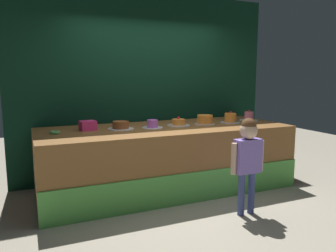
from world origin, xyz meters
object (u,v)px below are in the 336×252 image
object	(u,v)px
cake_far_left	(121,126)
cake_center_left	(178,123)
child_figure	(248,153)
cake_right	(230,119)
donut	(55,132)
cake_center_right	(205,120)
cake_left	(152,125)
cake_far_right	(249,117)
pink_box	(88,126)

from	to	relation	value
cake_far_left	cake_center_left	size ratio (longest dim) A/B	1.05
child_figure	cake_right	xyz separation A→B (m)	(0.58, 1.21, 0.23)
child_figure	cake_right	distance (m)	1.36
donut	cake_center_right	size ratio (longest dim) A/B	0.40
child_figure	cake_left	size ratio (longest dim) A/B	3.95
child_figure	donut	bearing A→B (deg)	147.75
cake_center_left	cake_left	bearing A→B (deg)	-172.63
child_figure	cake_far_left	size ratio (longest dim) A/B	3.26
cake_right	cake_far_right	world-z (taller)	cake_right
donut	cake_left	size ratio (longest dim) A/B	0.44
donut	cake_right	xyz separation A→B (m)	(2.57, -0.05, 0.05)
cake_left	cake_far_right	xyz separation A→B (m)	(1.71, 0.10, 0.01)
cake_right	pink_box	bearing A→B (deg)	175.60
pink_box	cake_left	size ratio (longest dim) A/B	0.70
cake_center_right	cake_right	xyz separation A→B (m)	(0.43, -0.04, 0.00)
cake_center_left	cake_far_left	bearing A→B (deg)	178.43
cake_far_left	cake_far_right	distance (m)	2.14
cake_center_left	cake_right	size ratio (longest dim) A/B	1.07
cake_left	pink_box	bearing A→B (deg)	169.31
cake_far_left	cake_center_left	bearing A→B (deg)	-1.57
donut	cake_left	world-z (taller)	cake_left
child_figure	cake_left	distance (m)	1.42
cake_left	cake_right	world-z (taller)	cake_right
cake_center_left	cake_center_right	distance (m)	0.43
pink_box	cake_right	xyz separation A→B (m)	(2.14, -0.16, 0.00)
cake_left	cake_right	size ratio (longest dim) A/B	0.93
cake_center_right	pink_box	bearing A→B (deg)	175.73
cake_far_left	cake_far_right	size ratio (longest dim) A/B	1.21
child_figure	cake_far_left	world-z (taller)	child_figure
child_figure	cake_far_right	size ratio (longest dim) A/B	3.94
cake_left	donut	bearing A→B (deg)	177.98
cake_center_left	cake_center_right	world-z (taller)	cake_center_right
cake_center_right	cake_right	bearing A→B (deg)	-4.91
donut	cake_far_left	size ratio (longest dim) A/B	0.36
pink_box	cake_center_right	bearing A→B (deg)	-4.27
cake_center_left	pink_box	bearing A→B (deg)	175.27
cake_far_left	cake_far_right	bearing A→B (deg)	0.59
child_figure	cake_far_right	distance (m)	1.67
child_figure	donut	world-z (taller)	child_figure
cake_left	cake_center_left	bearing A→B (deg)	7.37
child_figure	cake_center_left	size ratio (longest dim) A/B	3.43
cake_left	cake_far_right	world-z (taller)	cake_far_right
cake_left	cake_center_left	size ratio (longest dim) A/B	0.87
cake_far_left	child_figure	bearing A→B (deg)	-48.62
donut	cake_far_left	world-z (taller)	cake_far_left
pink_box	cake_far_right	xyz separation A→B (m)	(2.57, -0.06, -0.00)
cake_center_left	cake_far_right	xyz separation A→B (m)	(1.29, 0.05, 0.02)
donut	cake_left	distance (m)	1.29
cake_far_left	cake_left	size ratio (longest dim) A/B	1.21
child_figure	cake_center_right	world-z (taller)	child_figure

